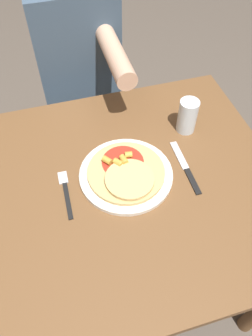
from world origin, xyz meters
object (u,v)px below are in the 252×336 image
(plate, at_px, (126,175))
(knife, at_px, (186,168))
(person_diner, at_px, (79,67))
(pizza, at_px, (126,172))
(dining_table, at_px, (116,206))
(fork, at_px, (66,191))
(drinking_glass, at_px, (187,116))

(plate, distance_m, knife, 0.19)
(plate, height_order, knife, plate)
(plate, distance_m, person_diner, 0.63)
(pizza, bearing_deg, plate, 84.04)
(dining_table, bearing_deg, pizza, 31.35)
(pizza, distance_m, fork, 0.19)
(knife, height_order, person_diner, person_diner)
(pizza, xyz_separation_m, knife, (0.19, -0.02, -0.02))
(knife, xyz_separation_m, person_diner, (-0.22, 0.65, -0.01))
(pizza, relative_size, fork, 1.37)
(pizza, height_order, knife, pizza)
(pizza, xyz_separation_m, fork, (-0.19, -0.00, -0.02))
(plate, relative_size, person_diner, 0.24)
(fork, xyz_separation_m, knife, (0.38, -0.02, 0.00))
(fork, xyz_separation_m, person_diner, (0.16, 0.63, -0.01))
(drinking_glass, distance_m, person_diner, 0.57)
(dining_table, distance_m, drinking_glass, 0.39)
(drinking_glass, bearing_deg, pizza, -150.46)
(dining_table, xyz_separation_m, fork, (-0.15, 0.02, 0.12))
(plate, distance_m, pizza, 0.02)
(pizza, bearing_deg, dining_table, -148.65)
(drinking_glass, bearing_deg, plate, -151.24)
(pizza, bearing_deg, drinking_glass, 29.54)
(pizza, height_order, fork, pizza)
(fork, relative_size, drinking_glass, 1.44)
(knife, bearing_deg, plate, 172.99)
(plate, height_order, drinking_glass, drinking_glass)
(pizza, bearing_deg, knife, -5.57)
(plate, bearing_deg, person_diner, 92.53)
(plate, height_order, person_diner, person_diner)
(dining_table, distance_m, fork, 0.19)
(dining_table, bearing_deg, plate, 35.68)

